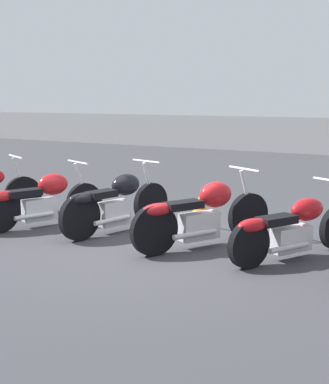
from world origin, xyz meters
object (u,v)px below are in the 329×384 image
(motorcycle_slot_1, at_px, (41,200))
(motorcycle_slot_4, at_px, (293,228))
(traffic_cone_near, at_px, (200,204))
(motorcycle_slot_3, at_px, (202,214))
(motorcycle_slot_2, at_px, (116,203))

(motorcycle_slot_1, bearing_deg, motorcycle_slot_4, 26.34)
(motorcycle_slot_4, distance_m, traffic_cone_near, 2.83)
(motorcycle_slot_1, xyz_separation_m, motorcycle_slot_4, (3.91, 0.27, -0.03))
(motorcycle_slot_1, relative_size, motorcycle_slot_3, 0.96)
(motorcycle_slot_1, bearing_deg, motorcycle_slot_2, 35.67)
(motorcycle_slot_1, bearing_deg, motorcycle_slot_3, 26.45)
(motorcycle_slot_2, relative_size, motorcycle_slot_3, 1.01)
(traffic_cone_near, bearing_deg, motorcycle_slot_1, -129.89)
(motorcycle_slot_2, height_order, motorcycle_slot_4, motorcycle_slot_2)
(motorcycle_slot_3, bearing_deg, motorcycle_slot_1, -148.03)
(motorcycle_slot_3, relative_size, motorcycle_slot_4, 1.06)
(motorcycle_slot_2, bearing_deg, motorcycle_slot_4, 13.71)
(traffic_cone_near, bearing_deg, motorcycle_slot_3, -63.35)
(motorcycle_slot_1, xyz_separation_m, motorcycle_slot_3, (2.69, 0.19, 0.03))
(traffic_cone_near, bearing_deg, motorcycle_slot_2, -106.27)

